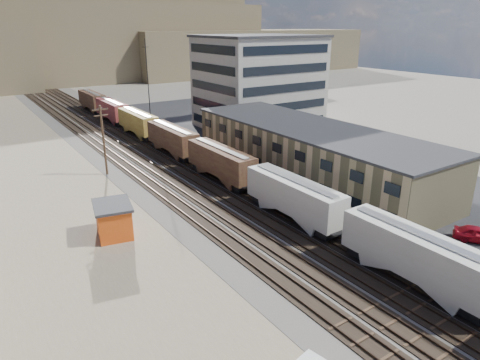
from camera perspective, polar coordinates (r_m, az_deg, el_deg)
ground at (r=36.54m, az=18.83°, el=-15.07°), size 300.00×300.00×0.00m
ballast_bed at (r=74.35m, az=-12.92°, el=3.65°), size 18.00×200.00×0.06m
dirt_yard at (r=60.69m, az=-27.03°, el=-1.85°), size 24.00×180.00×0.03m
asphalt_lot at (r=73.05m, az=7.92°, el=3.67°), size 26.00×120.00×0.04m
rail_tracks at (r=74.14m, az=-13.31°, el=3.64°), size 11.40×200.00×0.24m
freight_train at (r=64.81m, az=-6.12°, el=4.19°), size 3.00×119.74×4.46m
warehouse at (r=60.42m, az=9.37°, el=3.71°), size 12.40×40.40×7.25m
office_tower at (r=90.08m, az=2.49°, el=12.94°), size 22.60×18.60×18.45m
utility_pole_north at (r=63.08m, az=-17.75°, el=5.26°), size 2.20×0.32×10.00m
radio_mast at (r=83.77m, az=-12.12°, el=11.89°), size 1.20×0.16×18.00m
hills_north at (r=186.69m, az=-27.34°, el=16.00°), size 265.00×80.00×32.00m
maintenance_shed at (r=45.39m, az=-16.49°, el=-5.04°), size 4.50×5.33×3.44m
parked_car_red at (r=48.74m, az=29.25°, el=-6.39°), size 3.99×4.93×1.58m
parked_car_blue at (r=77.94m, az=8.49°, el=5.29°), size 4.49×6.42×1.63m
parked_car_far at (r=83.61m, az=9.67°, el=6.12°), size 1.59×3.92×1.33m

